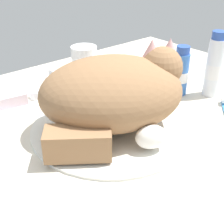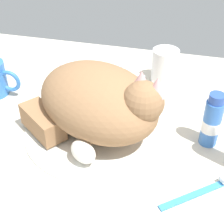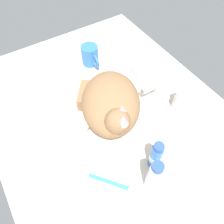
{
  "view_description": "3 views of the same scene",
  "coord_description": "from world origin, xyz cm",
  "px_view_note": "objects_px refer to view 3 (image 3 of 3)",
  "views": [
    {
      "loc": [
        -34.44,
        -40.53,
        33.18
      ],
      "look_at": [
        -0.63,
        -0.9,
        4.29
      ],
      "focal_mm": 50.09,
      "sensor_mm": 36.0,
      "label": 1
    },
    {
      "loc": [
        16.42,
        -53.94,
        46.71
      ],
      "look_at": [
        2.82,
        0.43,
        5.08
      ],
      "focal_mm": 53.88,
      "sensor_mm": 36.0,
      "label": 2
    },
    {
      "loc": [
        40.1,
        -24.58,
        66.96
      ],
      "look_at": [
        2.01,
        -0.77,
        5.21
      ],
      "focal_mm": 35.56,
      "sensor_mm": 36.0,
      "label": 3
    }
  ],
  "objects_px": {
    "coffee_mug": "(90,55)",
    "soap_bar": "(137,71)",
    "rinse_cup": "(183,101)",
    "toothpaste_bottle": "(156,156)",
    "faucet": "(156,88)",
    "cat": "(110,104)",
    "mouthwash_bottle": "(153,178)",
    "toothbrush": "(115,184)"
  },
  "relations": [
    {
      "from": "rinse_cup",
      "to": "toothpaste_bottle",
      "type": "height_order",
      "value": "toothpaste_bottle"
    },
    {
      "from": "mouthwash_bottle",
      "to": "toothbrush",
      "type": "height_order",
      "value": "mouthwash_bottle"
    },
    {
      "from": "mouthwash_bottle",
      "to": "coffee_mug",
      "type": "bearing_deg",
      "value": 168.79
    },
    {
      "from": "faucet",
      "to": "soap_bar",
      "type": "distance_m",
      "value": 0.12
    },
    {
      "from": "coffee_mug",
      "to": "rinse_cup",
      "type": "distance_m",
      "value": 0.43
    },
    {
      "from": "coffee_mug",
      "to": "mouthwash_bottle",
      "type": "xyz_separation_m",
      "value": [
        0.57,
        -0.11,
        0.03
      ]
    },
    {
      "from": "rinse_cup",
      "to": "soap_bar",
      "type": "relative_size",
      "value": 1.18
    },
    {
      "from": "faucet",
      "to": "toothpaste_bottle",
      "type": "xyz_separation_m",
      "value": [
        0.23,
        -0.19,
        0.03
      ]
    },
    {
      "from": "rinse_cup",
      "to": "toothbrush",
      "type": "distance_m",
      "value": 0.38
    },
    {
      "from": "coffee_mug",
      "to": "soap_bar",
      "type": "bearing_deg",
      "value": 37.35
    },
    {
      "from": "faucet",
      "to": "cat",
      "type": "xyz_separation_m",
      "value": [
        0.0,
        -0.21,
        0.05
      ]
    },
    {
      "from": "toothpaste_bottle",
      "to": "mouthwash_bottle",
      "type": "height_order",
      "value": "mouthwash_bottle"
    },
    {
      "from": "coffee_mug",
      "to": "toothpaste_bottle",
      "type": "distance_m",
      "value": 0.52
    },
    {
      "from": "soap_bar",
      "to": "toothpaste_bottle",
      "type": "relative_size",
      "value": 0.64
    },
    {
      "from": "cat",
      "to": "toothbrush",
      "type": "relative_size",
      "value": 2.7
    },
    {
      "from": "cat",
      "to": "coffee_mug",
      "type": "bearing_deg",
      "value": 164.57
    },
    {
      "from": "rinse_cup",
      "to": "mouthwash_bottle",
      "type": "height_order",
      "value": "mouthwash_bottle"
    },
    {
      "from": "cat",
      "to": "toothbrush",
      "type": "bearing_deg",
      "value": -28.61
    },
    {
      "from": "faucet",
      "to": "toothpaste_bottle",
      "type": "distance_m",
      "value": 0.3
    },
    {
      "from": "rinse_cup",
      "to": "toothbrush",
      "type": "height_order",
      "value": "rinse_cup"
    },
    {
      "from": "faucet",
      "to": "rinse_cup",
      "type": "height_order",
      "value": "rinse_cup"
    },
    {
      "from": "coffee_mug",
      "to": "toothbrush",
      "type": "distance_m",
      "value": 0.55
    },
    {
      "from": "toothpaste_bottle",
      "to": "mouthwash_bottle",
      "type": "relative_size",
      "value": 0.77
    },
    {
      "from": "toothbrush",
      "to": "toothpaste_bottle",
      "type": "bearing_deg",
      "value": 86.62
    },
    {
      "from": "faucet",
      "to": "cat",
      "type": "height_order",
      "value": "cat"
    },
    {
      "from": "cat",
      "to": "coffee_mug",
      "type": "relative_size",
      "value": 2.95
    },
    {
      "from": "coffee_mug",
      "to": "soap_bar",
      "type": "distance_m",
      "value": 0.21
    },
    {
      "from": "rinse_cup",
      "to": "mouthwash_bottle",
      "type": "bearing_deg",
      "value": -58.21
    },
    {
      "from": "coffee_mug",
      "to": "mouthwash_bottle",
      "type": "bearing_deg",
      "value": -11.21
    },
    {
      "from": "faucet",
      "to": "rinse_cup",
      "type": "relative_size",
      "value": 1.44
    },
    {
      "from": "rinse_cup",
      "to": "mouthwash_bottle",
      "type": "relative_size",
      "value": 0.58
    },
    {
      "from": "coffee_mug",
      "to": "rinse_cup",
      "type": "relative_size",
      "value": 1.28
    },
    {
      "from": "faucet",
      "to": "toothpaste_bottle",
      "type": "height_order",
      "value": "toothpaste_bottle"
    },
    {
      "from": "cat",
      "to": "rinse_cup",
      "type": "xyz_separation_m",
      "value": [
        0.11,
        0.25,
        -0.03
      ]
    },
    {
      "from": "rinse_cup",
      "to": "mouthwash_bottle",
      "type": "xyz_separation_m",
      "value": [
        0.17,
        -0.28,
        0.03
      ]
    },
    {
      "from": "cat",
      "to": "soap_bar",
      "type": "bearing_deg",
      "value": 120.83
    },
    {
      "from": "mouthwash_bottle",
      "to": "cat",
      "type": "bearing_deg",
      "value": 173.43
    },
    {
      "from": "coffee_mug",
      "to": "faucet",
      "type": "bearing_deg",
      "value": 24.22
    },
    {
      "from": "toothpaste_bottle",
      "to": "toothbrush",
      "type": "distance_m",
      "value": 0.15
    },
    {
      "from": "cat",
      "to": "toothbrush",
      "type": "height_order",
      "value": "cat"
    },
    {
      "from": "cat",
      "to": "mouthwash_bottle",
      "type": "bearing_deg",
      "value": -6.57
    },
    {
      "from": "cat",
      "to": "toothpaste_bottle",
      "type": "relative_size",
      "value": 2.82
    }
  ]
}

